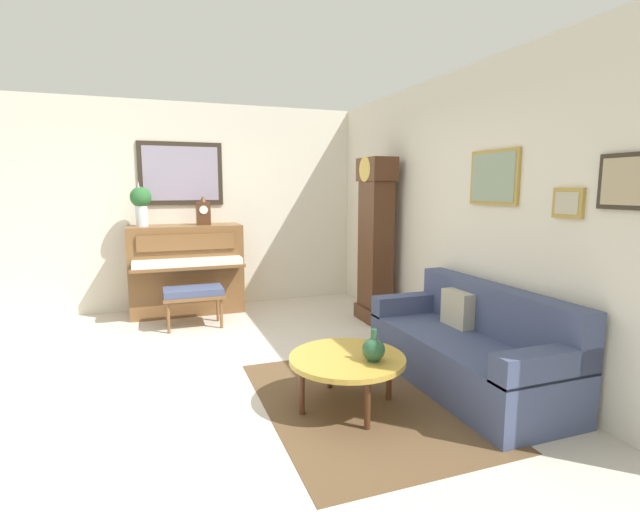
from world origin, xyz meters
TOP-DOWN VIEW (x-y plane):
  - ground_plane at (0.00, 0.00)m, footprint 6.40×6.00m
  - wall_left at (-2.60, -0.00)m, footprint 0.13×4.90m
  - wall_back at (0.02, 2.40)m, footprint 5.30×0.13m
  - area_rug at (1.01, 0.97)m, footprint 2.10×1.50m
  - piano at (-2.23, -0.11)m, footprint 0.87×1.44m
  - piano_bench at (-1.50, -0.09)m, footprint 0.42×0.70m
  - grandfather_clock at (-1.03, 2.08)m, footprint 0.52×0.34m
  - couch at (1.00, 1.96)m, footprint 1.90×0.80m
  - coffee_table at (1.04, 0.82)m, footprint 0.88×0.88m
  - mantel_clock at (-2.23, 0.14)m, footprint 0.13×0.18m
  - flower_vase at (-2.23, -0.63)m, footprint 0.26×0.26m
  - green_jug at (1.19, 0.97)m, footprint 0.17×0.17m

SIDE VIEW (x-z plane):
  - ground_plane at x=0.00m, z-range -0.10..0.00m
  - area_rug at x=1.01m, z-range 0.00..0.01m
  - couch at x=1.00m, z-range -0.11..0.73m
  - coffee_table at x=1.04m, z-range 0.17..0.57m
  - piano_bench at x=-1.50m, z-range 0.17..0.65m
  - green_jug at x=1.19m, z-range 0.37..0.61m
  - piano at x=-2.23m, z-range 0.01..1.18m
  - grandfather_clock at x=-1.03m, z-range -0.05..1.98m
  - mantel_clock at x=-2.23m, z-range 1.15..1.53m
  - wall_back at x=0.02m, z-range 0.00..2.80m
  - wall_left at x=-2.60m, z-range 0.01..2.81m
  - flower_vase at x=-2.23m, z-range 1.20..1.78m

